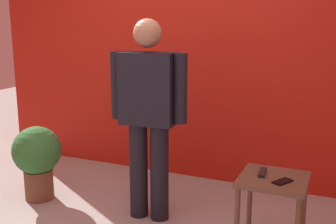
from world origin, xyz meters
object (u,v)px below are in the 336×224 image
object	(u,v)px
cell_phone	(282,182)
tv_remote	(262,172)
side_table	(273,192)
potted_plant	(37,157)
standing_person	(148,111)

from	to	relation	value
cell_phone	tv_remote	size ratio (longest dim) A/B	0.85
side_table	potted_plant	size ratio (longest dim) A/B	0.85
standing_person	side_table	size ratio (longest dim) A/B	2.81
side_table	tv_remote	bearing A→B (deg)	155.17
cell_phone	potted_plant	size ratio (longest dim) A/B	0.21
standing_person	potted_plant	size ratio (longest dim) A/B	2.39
standing_person	cell_phone	distance (m)	1.18
standing_person	cell_phone	xyz separation A→B (m)	(1.11, -0.26, -0.33)
cell_phone	standing_person	bearing A→B (deg)	-163.47
side_table	tv_remote	size ratio (longest dim) A/B	3.44
potted_plant	side_table	bearing A→B (deg)	-3.10
standing_person	cell_phone	world-z (taller)	standing_person
standing_person	tv_remote	world-z (taller)	standing_person
standing_person	potted_plant	bearing A→B (deg)	-175.84
side_table	potted_plant	distance (m)	2.14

